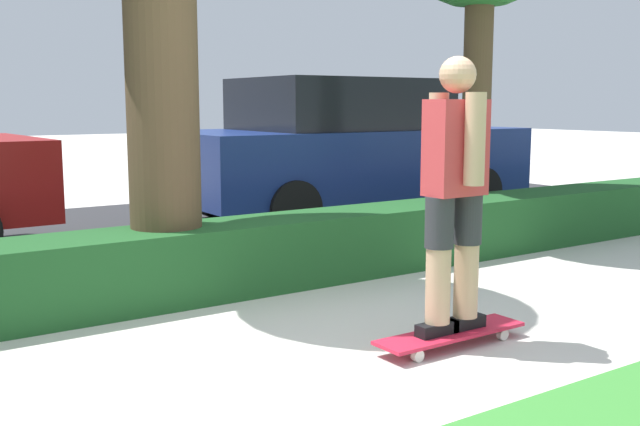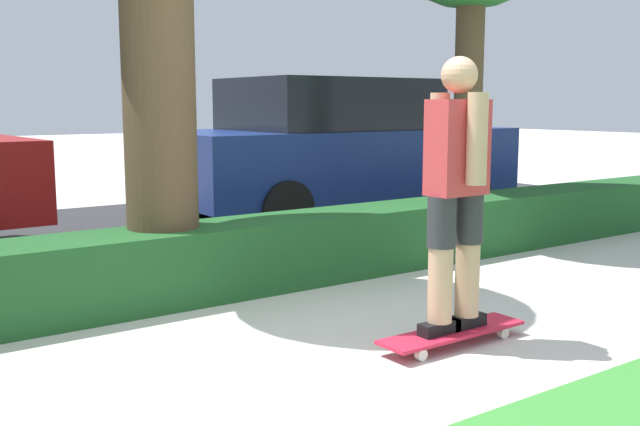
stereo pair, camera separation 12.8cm
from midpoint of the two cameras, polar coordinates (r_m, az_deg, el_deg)
ground_plane at (r=4.23m, az=1.38°, el=-10.67°), size 60.00×60.00×0.00m
street_asphalt at (r=7.89m, az=-17.36°, el=-2.04°), size 15.72×5.00×0.01m
hedge_row at (r=5.48m, az=-8.78°, el=-3.54°), size 15.72×0.60×0.51m
skateboard at (r=4.40m, az=9.24°, el=-9.01°), size 0.97×0.24×0.09m
skater_person at (r=4.23m, az=9.50°, el=1.87°), size 0.48×0.40×1.55m
parked_car_middle at (r=9.01m, az=0.82°, el=4.97°), size 4.33×1.94×1.66m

